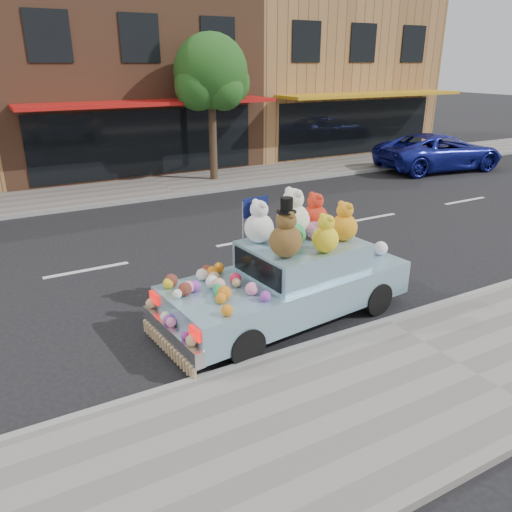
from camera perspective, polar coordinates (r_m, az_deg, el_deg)
ground at (r=12.64m, az=-0.82°, el=1.77°), size 120.00×120.00×0.00m
near_sidewalk at (r=8.05m, az=22.10°, el=-11.59°), size 60.00×3.00×0.12m
far_sidewalk at (r=18.39m, az=-10.53°, el=7.85°), size 60.00×3.00×0.12m
near_kerb at (r=8.89m, az=14.72°, el=-7.34°), size 60.00×0.12×0.13m
far_kerb at (r=17.01m, az=-8.87°, el=6.89°), size 60.00×0.12×0.13m
storefront_mid at (r=23.18m, az=-15.85°, el=19.11°), size 10.00×9.80×7.30m
storefront_right at (r=27.38m, az=6.18°, el=19.96°), size 10.00×9.80×7.30m
street_tree at (r=18.70m, az=-5.15°, el=19.59°), size 3.00×2.70×5.22m
car_blue at (r=22.47m, az=20.22°, el=11.11°), size 5.66×3.19×1.49m
art_car at (r=8.59m, az=3.87°, el=-2.10°), size 4.63×2.18×2.31m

